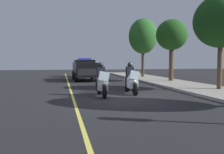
# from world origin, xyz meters

# --- Properties ---
(ground_plane) EXTENTS (80.00, 80.00, 0.00)m
(ground_plane) POSITION_xyz_m (0.00, 0.00, 0.00)
(ground_plane) COLOR black
(curb_strip) EXTENTS (48.00, 0.24, 0.15)m
(curb_strip) POSITION_xyz_m (0.00, 4.07, 0.07)
(curb_strip) COLOR #9E9B93
(curb_strip) RESTS_ON ground
(lane_stripe_center) EXTENTS (48.00, 0.12, 0.01)m
(lane_stripe_center) POSITION_xyz_m (0.00, -2.20, 0.00)
(lane_stripe_center) COLOR #E0D14C
(lane_stripe_center) RESTS_ON ground
(police_motorcycle_lead_left) EXTENTS (2.14, 0.56, 1.72)m
(police_motorcycle_lead_left) POSITION_xyz_m (-0.94, -0.75, 0.70)
(police_motorcycle_lead_left) COLOR black
(police_motorcycle_lead_left) RESTS_ON ground
(police_motorcycle_lead_right) EXTENTS (2.14, 0.56, 1.72)m
(police_motorcycle_lead_right) POSITION_xyz_m (-1.63, 0.98, 0.70)
(police_motorcycle_lead_right) COLOR black
(police_motorcycle_lead_right) RESTS_ON ground
(police_suv) EXTENTS (4.93, 2.13, 2.05)m
(police_suv) POSITION_xyz_m (-11.28, -0.63, 1.07)
(police_suv) COLOR black
(police_suv) RESTS_ON ground
(tree_mid_block) EXTENTS (3.23, 3.23, 5.62)m
(tree_mid_block) POSITION_xyz_m (-1.86, 6.61, 4.13)
(tree_mid_block) COLOR #4C3823
(tree_mid_block) RESTS_ON sidewalk_strip
(tree_far_back) EXTENTS (2.68, 2.68, 5.25)m
(tree_far_back) POSITION_xyz_m (-8.34, 6.57, 3.98)
(tree_far_back) COLOR #4C3823
(tree_far_back) RESTS_ON sidewalk_strip
(tree_behind_suv) EXTENTS (3.06, 3.06, 6.22)m
(tree_behind_suv) POSITION_xyz_m (-13.74, 5.86, 4.43)
(tree_behind_suv) COLOR #42301E
(tree_behind_suv) RESTS_ON sidewalk_strip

